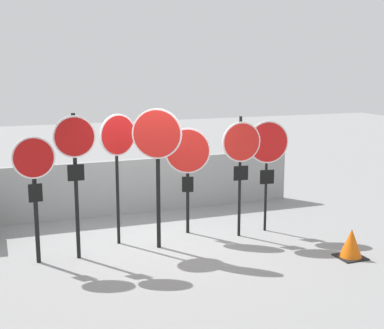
{
  "coord_description": "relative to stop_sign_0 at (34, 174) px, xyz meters",
  "views": [
    {
      "loc": [
        -2.72,
        -8.98,
        3.22
      ],
      "look_at": [
        0.64,
        0.0,
        1.39
      ],
      "focal_mm": 50.0,
      "sensor_mm": 36.0,
      "label": 1
    }
  ],
  "objects": [
    {
      "name": "ground_plane",
      "position": [
        2.16,
        0.36,
        -1.5
      ],
      "size": [
        40.0,
        40.0,
        0.0
      ],
      "primitive_type": "plane",
      "color": "gray"
    },
    {
      "name": "fence_back",
      "position": [
        2.16,
        2.38,
        -0.91
      ],
      "size": [
        7.48,
        0.12,
        1.18
      ],
      "color": "gray",
      "rests_on": "ground"
    },
    {
      "name": "stop_sign_0",
      "position": [
        0.0,
        0.0,
        0.0
      ],
      "size": [
        0.68,
        0.14,
        2.1
      ],
      "rotation": [
        0.0,
        0.0,
        0.06
      ],
      "color": "black",
      "rests_on": "ground"
    },
    {
      "name": "stop_sign_1",
      "position": [
        0.65,
        -0.02,
        0.27
      ],
      "size": [
        0.69,
        0.13,
        2.43
      ],
      "rotation": [
        0.0,
        0.0,
        -0.03
      ],
      "color": "black",
      "rests_on": "ground"
    },
    {
      "name": "stop_sign_2",
      "position": [
        1.46,
        0.47,
        0.29
      ],
      "size": [
        0.69,
        0.3,
        2.36
      ],
      "rotation": [
        0.0,
        0.0,
        0.38
      ],
      "color": "black",
      "rests_on": "ground"
    },
    {
      "name": "stop_sign_3",
      "position": [
        2.04,
        0.01,
        0.31
      ],
      "size": [
        0.78,
        0.42,
        2.47
      ],
      "rotation": [
        0.0,
        0.0,
        -0.48
      ],
      "color": "black",
      "rests_on": "ground"
    },
    {
      "name": "stop_sign_4",
      "position": [
        2.81,
        0.6,
        -0.02
      ],
      "size": [
        0.82,
        0.32,
        2.04
      ],
      "rotation": [
        0.0,
        0.0,
        -0.34
      ],
      "color": "black",
      "rests_on": "ground"
    },
    {
      "name": "stop_sign_5",
      "position": [
        3.67,
        0.09,
        0.14
      ],
      "size": [
        0.74,
        0.13,
        2.27
      ],
      "rotation": [
        0.0,
        0.0,
        -0.06
      ],
      "color": "black",
      "rests_on": "ground"
    },
    {
      "name": "stop_sign_6",
      "position": [
        4.28,
        0.21,
        0.12
      ],
      "size": [
        0.8,
        0.16,
        2.15
      ],
      "rotation": [
        0.0,
        0.0,
        -0.14
      ],
      "color": "black",
      "rests_on": "ground"
    },
    {
      "name": "traffic_cone_0",
      "position": [
        4.93,
        -1.57,
        -1.25
      ],
      "size": [
        0.45,
        0.45,
        0.5
      ],
      "color": "black",
      "rests_on": "ground"
    }
  ]
}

